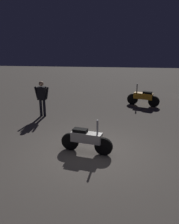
% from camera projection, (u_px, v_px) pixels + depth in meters
% --- Properties ---
extents(ground_plane, '(40.00, 40.00, 0.00)m').
position_uv_depth(ground_plane, '(93.00, 153.00, 7.59)').
color(ground_plane, '#605951').
extents(motorcycle_white_foreground, '(1.64, 0.51, 1.11)m').
position_uv_depth(motorcycle_white_foreground, '(86.00, 139.00, 7.50)').
color(motorcycle_white_foreground, black).
rests_on(motorcycle_white_foreground, ground_plane).
extents(motorcycle_orange_parked_left, '(1.59, 0.68, 1.11)m').
position_uv_depth(motorcycle_orange_parked_left, '(143.00, 97.00, 12.39)').
color(motorcycle_orange_parked_left, black).
rests_on(motorcycle_orange_parked_left, ground_plane).
extents(person_rider_beside, '(0.66, 0.26, 1.58)m').
position_uv_depth(person_rider_beside, '(42.00, 96.00, 10.65)').
color(person_rider_beside, black).
rests_on(person_rider_beside, ground_plane).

